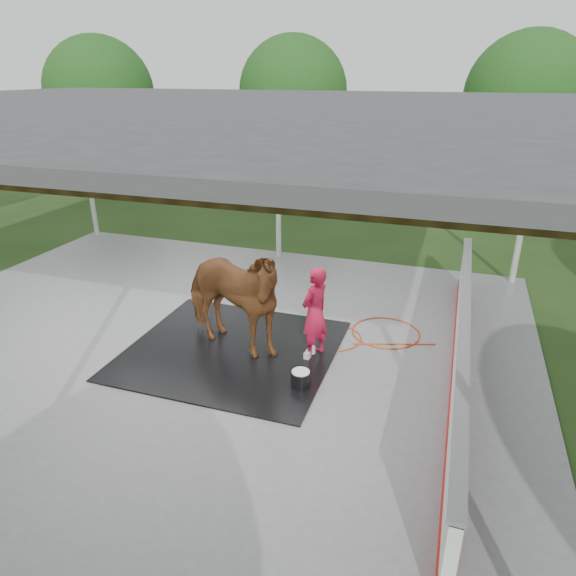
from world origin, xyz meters
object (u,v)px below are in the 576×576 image
(horse, at_px, (230,298))
(wash_bucket, at_px, (301,379))
(dasher_board, at_px, (460,351))
(handler, at_px, (315,313))

(horse, relative_size, wash_bucket, 7.68)
(horse, xyz_separation_m, wash_bucket, (1.47, -0.70, -0.86))
(dasher_board, bearing_deg, handler, 178.59)
(horse, bearing_deg, wash_bucket, -98.03)
(dasher_board, relative_size, wash_bucket, 26.62)
(dasher_board, relative_size, horse, 3.47)
(dasher_board, height_order, wash_bucket, dasher_board)
(horse, bearing_deg, handler, -60.86)
(dasher_board, distance_m, wash_bucket, 2.47)
(dasher_board, xyz_separation_m, horse, (-3.72, -0.23, 0.46))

